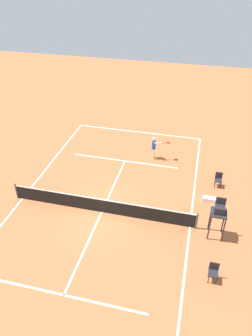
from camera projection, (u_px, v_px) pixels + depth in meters
name	position (u px, v px, depth m)	size (l,w,h in m)	color
ground_plane	(102.00, 212.00, 18.43)	(60.00, 60.00, 0.00)	#B76038
court_lines	(102.00, 212.00, 18.43)	(10.17, 20.18, 0.01)	white
tennis_net	(101.00, 205.00, 18.15)	(10.77, 0.10, 1.07)	#4C4C51
player_serving	(154.00, 146.00, 22.59)	(1.32, 0.54, 1.70)	beige
tennis_ball	(134.00, 166.00, 22.31)	(0.07, 0.07, 0.07)	#CCE033
umpire_chair	(219.00, 212.00, 16.05)	(0.80, 0.80, 2.41)	#232328
courtside_chair_near	(214.00, 271.00, 14.40)	(0.44, 0.46, 0.95)	#262626
courtside_chair_mid	(218.00, 179.00, 20.18)	(0.44, 0.46, 0.95)	#262626
equipment_bag	(209.00, 200.00, 19.11)	(0.76, 0.32, 0.30)	white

